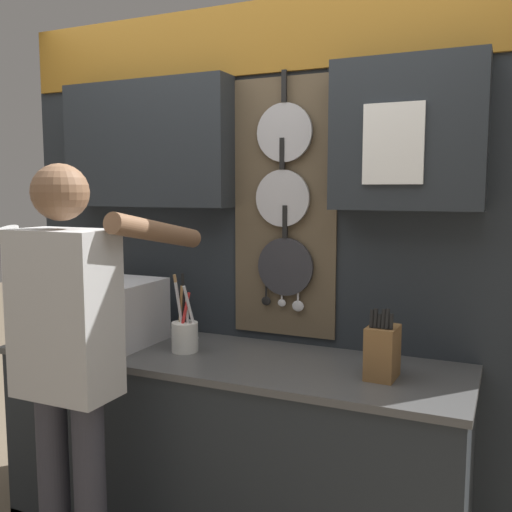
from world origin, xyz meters
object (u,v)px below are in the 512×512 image
knife_block (382,351)px  utensil_crock (185,333)px  microwave (106,310)px  person (69,347)px

knife_block → utensil_crock: 0.89m
microwave → utensil_crock: (0.44, 0.00, -0.06)m
knife_block → utensil_crock: (-0.89, 0.00, -0.02)m
microwave → utensil_crock: bearing=0.3°
person → utensil_crock: bearing=71.0°
utensil_crock → microwave: bearing=-179.7°
microwave → knife_block: bearing=0.0°
knife_block → person: size_ratio=0.16×
utensil_crock → person: 0.57m
utensil_crock → person: size_ratio=0.21×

